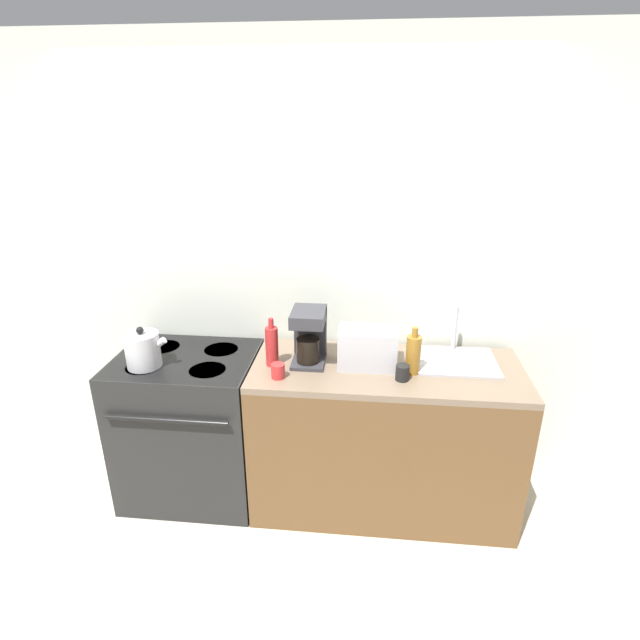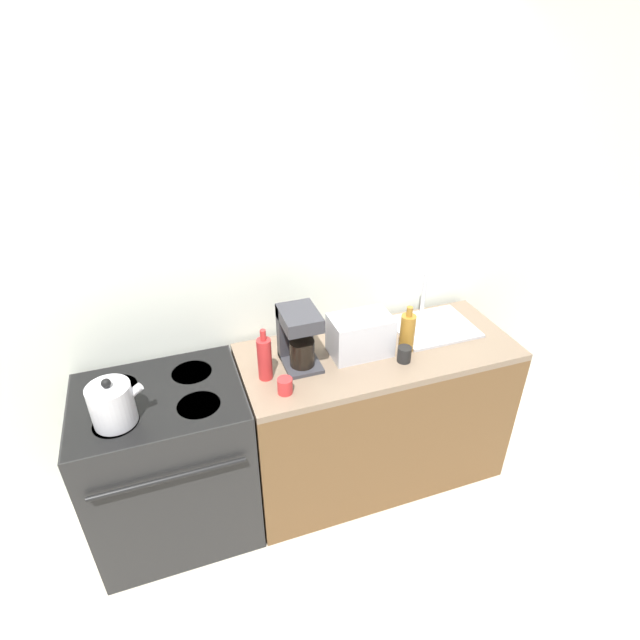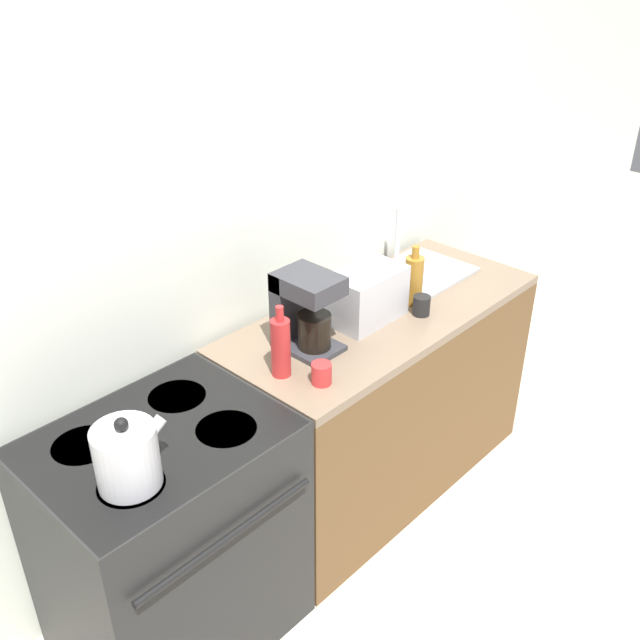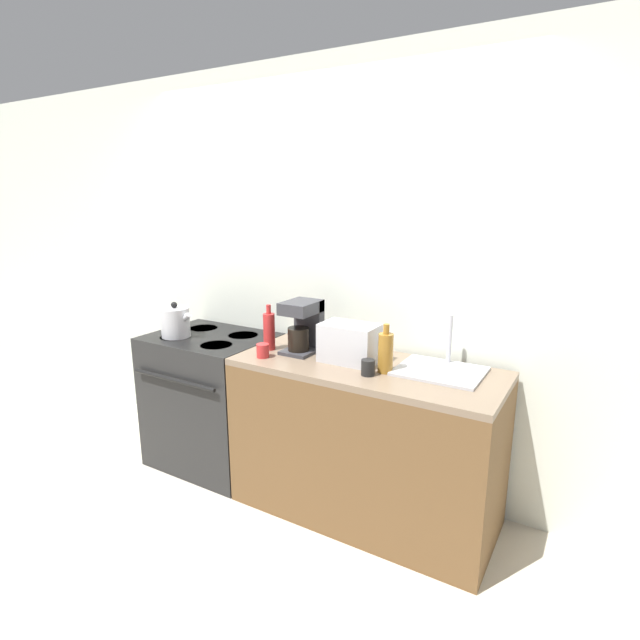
% 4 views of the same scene
% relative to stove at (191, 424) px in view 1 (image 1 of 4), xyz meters
% --- Properties ---
extents(ground_plane, '(12.00, 12.00, 0.00)m').
position_rel_stove_xyz_m(ground_plane, '(0.62, -0.31, -0.46)').
color(ground_plane, beige).
extents(wall_back, '(8.00, 0.05, 2.60)m').
position_rel_stove_xyz_m(wall_back, '(0.62, 0.37, 0.84)').
color(wall_back, silver).
rests_on(wall_back, ground_plane).
extents(stove, '(0.79, 0.65, 0.90)m').
position_rel_stove_xyz_m(stove, '(0.00, 0.00, 0.00)').
color(stove, black).
rests_on(stove, ground_plane).
extents(counter_block, '(1.47, 0.62, 0.90)m').
position_rel_stove_xyz_m(counter_block, '(1.14, 0.00, -0.01)').
color(counter_block, brown).
rests_on(counter_block, ground_plane).
extents(kettle, '(0.23, 0.18, 0.23)m').
position_rel_stove_xyz_m(kettle, '(-0.17, -0.12, 0.54)').
color(kettle, silver).
rests_on(kettle, stove).
extents(toaster, '(0.31, 0.20, 0.21)m').
position_rel_stove_xyz_m(toaster, '(1.03, 0.01, 0.55)').
color(toaster, '#BCBCC1').
rests_on(toaster, counter_block).
extents(coffee_maker, '(0.18, 0.24, 0.31)m').
position_rel_stove_xyz_m(coffee_maker, '(0.71, 0.04, 0.60)').
color(coffee_maker, '#333338').
rests_on(coffee_maker, counter_block).
extents(sink_tray, '(0.44, 0.36, 0.28)m').
position_rel_stove_xyz_m(sink_tray, '(1.52, 0.10, 0.46)').
color(sink_tray, '#B7B7BC').
rests_on(sink_tray, counter_block).
extents(bottle_red, '(0.07, 0.07, 0.27)m').
position_rel_stove_xyz_m(bottle_red, '(0.52, -0.03, 0.55)').
color(bottle_red, '#B72828').
rests_on(bottle_red, counter_block).
extents(bottle_amber, '(0.08, 0.08, 0.26)m').
position_rel_stove_xyz_m(bottle_amber, '(1.27, -0.05, 0.55)').
color(bottle_amber, '#9E6B23').
rests_on(bottle_amber, counter_block).
extents(cup_black, '(0.07, 0.07, 0.08)m').
position_rel_stove_xyz_m(cup_black, '(1.21, -0.13, 0.48)').
color(cup_black, black).
rests_on(cup_black, counter_block).
extents(cup_red, '(0.07, 0.07, 0.08)m').
position_rel_stove_xyz_m(cup_red, '(0.57, -0.18, 0.48)').
color(cup_red, red).
rests_on(cup_red, counter_block).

